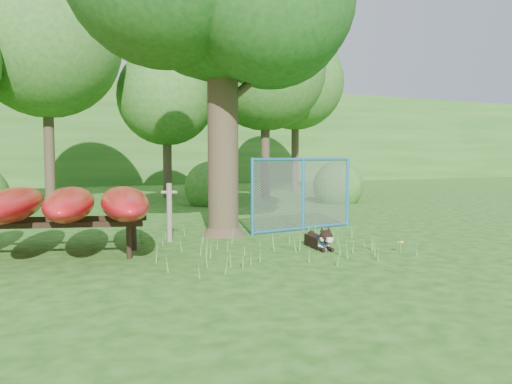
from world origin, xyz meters
name	(u,v)px	position (x,y,z in m)	size (l,w,h in m)	color
ground	(275,258)	(0.00, 0.00, 0.00)	(80.00, 80.00, 0.00)	#1B4B0F
wooden_post	(169,211)	(-1.16, 2.27, 0.60)	(0.31, 0.15, 1.14)	#6E6152
kayak_rack	(42,204)	(-3.43, 1.71, 0.87)	(3.82, 4.11, 1.14)	black
husky_dog	(320,240)	(1.11, 0.43, 0.16)	(0.34, 0.99, 0.44)	black
fence_section	(303,194)	(1.97, 2.56, 0.82)	(2.77, 0.52, 2.72)	#2884BE
wildflower_clump	(401,243)	(2.18, -0.47, 0.17)	(0.10, 0.09, 0.21)	#48902F
bg_tree_b	(46,44)	(-3.00, 12.00, 5.61)	(5.20, 5.20, 8.22)	#392E1F
bg_tree_c	(167,96)	(1.50, 13.00, 4.11)	(4.00, 4.00, 6.12)	#392E1F
bg_tree_d	(265,70)	(5.00, 11.00, 5.08)	(4.80, 4.80, 7.50)	#392E1F
bg_tree_e	(295,82)	(8.00, 14.00, 5.23)	(4.60, 4.60, 7.55)	#392E1F
shrub_right	(338,203)	(6.50, 8.00, 0.00)	(1.80, 1.80, 1.80)	#2B601F
shrub_mid	(211,205)	(2.00, 9.00, 0.00)	(1.80, 1.80, 1.80)	#2B601F
wooded_hillside	(90,137)	(0.00, 28.00, 3.00)	(80.00, 12.00, 6.00)	#2B601F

